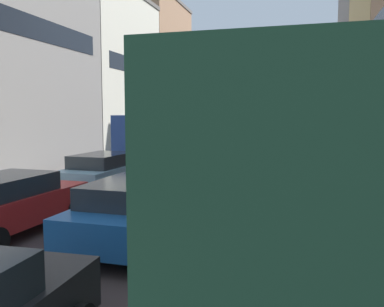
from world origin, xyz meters
TOP-DOWN VIEW (x-y plane):
  - sidewalk_left at (-6.70, 20.00)m, footprint 2.60×64.00m
  - lane_stripe_left at (-1.70, 20.00)m, footprint 0.16×60.00m
  - lane_stripe_right at (1.70, 20.00)m, footprint 0.16×60.00m
  - building_row_left at (-12.00, 22.02)m, footprint 7.20×43.90m
  - removalist_box_truck at (3.69, 4.60)m, footprint 2.90×7.77m
  - sedan_centre_lane_second at (-0.02, 6.86)m, footprint 2.18×4.36m
  - wagon_left_lane_second at (-3.32, 6.71)m, footprint 2.25×4.39m
  - hatchback_centre_lane_third at (0.15, 12.20)m, footprint 2.25×4.39m
  - sedan_left_lane_third at (-3.49, 12.26)m, footprint 2.28×4.41m
  - sedan_right_lane_behind_truck at (3.26, 11.82)m, footprint 2.08×4.31m
  - wagon_right_lane_far at (3.29, 17.42)m, footprint 2.18×4.36m
  - bus_mid_queue_primary at (-3.46, 20.64)m, footprint 2.84×10.51m
  - bus_far_queue_secondary at (3.35, 33.54)m, footprint 3.19×10.61m

SIDE VIEW (x-z plane):
  - lane_stripe_left at x=-1.70m, z-range 0.00..0.01m
  - lane_stripe_right at x=1.70m, z-range 0.00..0.01m
  - sidewalk_left at x=-6.70m, z-range 0.00..0.14m
  - sedan_centre_lane_second at x=-0.02m, z-range 0.05..1.54m
  - wagon_left_lane_second at x=-3.32m, z-range 0.05..1.54m
  - hatchback_centre_lane_third at x=0.15m, z-range 0.05..1.54m
  - sedan_left_lane_third at x=-3.49m, z-range 0.05..1.54m
  - sedan_right_lane_behind_truck at x=3.26m, z-range 0.05..1.54m
  - wagon_right_lane_far at x=3.29m, z-range 0.05..1.54m
  - bus_mid_queue_primary at x=-3.46m, z-range 0.31..3.21m
  - removalist_box_truck at x=3.69m, z-range 0.18..3.76m
  - bus_far_queue_secondary at x=3.35m, z-range 0.30..5.36m
  - building_row_left at x=-12.00m, z-range -0.45..13.85m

